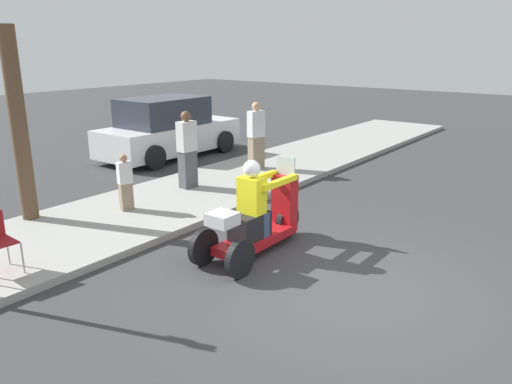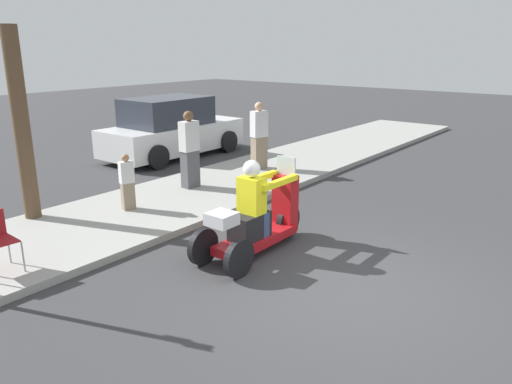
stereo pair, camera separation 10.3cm
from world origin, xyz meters
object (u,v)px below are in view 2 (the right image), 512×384
at_px(spectator_far_back, 259,137).
at_px(tree_trunk, 21,126).
at_px(spectator_end_of_line, 190,151).
at_px(parked_car_lot_right, 172,129).
at_px(motorcycle_trike, 257,220).
at_px(spectator_with_child, 127,183).

bearing_deg(spectator_far_back, tree_trunk, 170.03).
bearing_deg(spectator_end_of_line, spectator_far_back, -3.15).
height_order(parked_car_lot_right, tree_trunk, tree_trunk).
bearing_deg(spectator_end_of_line, motorcycle_trike, -118.37).
xyz_separation_m(motorcycle_trike, spectator_with_child, (-0.10, 2.99, 0.10)).
relative_size(motorcycle_trike, spectator_far_back, 1.36).
height_order(motorcycle_trike, spectator_far_back, spectator_far_back).
bearing_deg(parked_car_lot_right, motorcycle_trike, -122.70).
relative_size(spectator_with_child, tree_trunk, 0.32).
bearing_deg(motorcycle_trike, spectator_end_of_line, 61.63).
bearing_deg(parked_car_lot_right, spectator_with_child, -141.82).
relative_size(spectator_end_of_line, parked_car_lot_right, 0.39).
height_order(spectator_end_of_line, parked_car_lot_right, spectator_end_of_line).
distance_m(spectator_with_child, spectator_end_of_line, 1.84).
height_order(motorcycle_trike, spectator_with_child, motorcycle_trike).
relative_size(spectator_end_of_line, tree_trunk, 0.50).
bearing_deg(parked_car_lot_right, tree_trunk, -157.88).
distance_m(motorcycle_trike, tree_trunk, 4.43).
bearing_deg(spectator_with_child, spectator_far_back, 0.66).
distance_m(spectator_end_of_line, tree_trunk, 3.38).
bearing_deg(parked_car_lot_right, spectator_far_back, -89.98).
relative_size(motorcycle_trike, parked_car_lot_right, 0.53).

